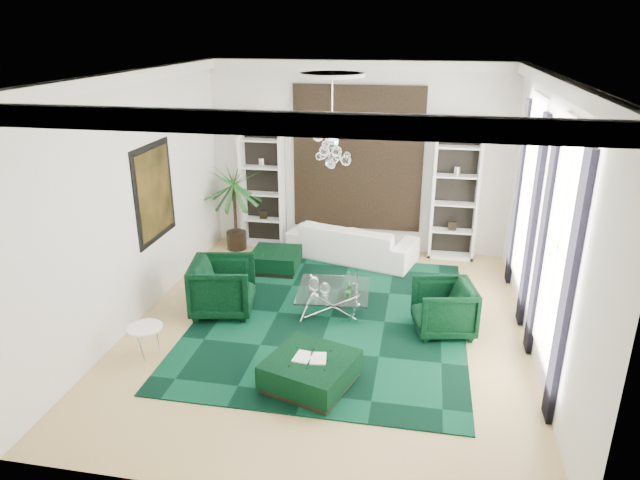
% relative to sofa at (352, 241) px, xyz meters
% --- Properties ---
extents(floor, '(6.00, 7.00, 0.02)m').
position_rel_sofa_xyz_m(floor, '(0.00, -2.85, -0.38)').
color(floor, tan).
rests_on(floor, ground).
extents(ceiling, '(6.00, 7.00, 0.02)m').
position_rel_sofa_xyz_m(ceiling, '(0.00, -2.85, 3.44)').
color(ceiling, white).
rests_on(ceiling, ground).
extents(wall_back, '(6.00, 0.02, 3.80)m').
position_rel_sofa_xyz_m(wall_back, '(0.00, 0.66, 1.53)').
color(wall_back, silver).
rests_on(wall_back, ground).
extents(wall_front, '(6.00, 0.02, 3.80)m').
position_rel_sofa_xyz_m(wall_front, '(0.00, -6.36, 1.53)').
color(wall_front, silver).
rests_on(wall_front, ground).
extents(wall_left, '(0.02, 7.00, 3.80)m').
position_rel_sofa_xyz_m(wall_left, '(-3.01, -2.85, 1.53)').
color(wall_left, silver).
rests_on(wall_left, ground).
extents(wall_right, '(0.02, 7.00, 3.80)m').
position_rel_sofa_xyz_m(wall_right, '(3.01, -2.85, 1.53)').
color(wall_right, silver).
rests_on(wall_right, ground).
extents(crown_molding, '(6.00, 7.00, 0.18)m').
position_rel_sofa_xyz_m(crown_molding, '(0.00, -2.85, 3.33)').
color(crown_molding, white).
rests_on(crown_molding, ceiling).
extents(ceiling_medallion, '(0.90, 0.90, 0.05)m').
position_rel_sofa_xyz_m(ceiling_medallion, '(0.00, -2.55, 3.40)').
color(ceiling_medallion, white).
rests_on(ceiling_medallion, ceiling).
extents(tapestry, '(2.50, 0.06, 2.80)m').
position_rel_sofa_xyz_m(tapestry, '(0.00, 0.61, 1.53)').
color(tapestry, black).
rests_on(tapestry, wall_back).
extents(shelving_left, '(0.90, 0.38, 2.80)m').
position_rel_sofa_xyz_m(shelving_left, '(-1.95, 0.46, 1.03)').
color(shelving_left, white).
rests_on(shelving_left, floor).
extents(shelving_right, '(0.90, 0.38, 2.80)m').
position_rel_sofa_xyz_m(shelving_right, '(1.95, 0.46, 1.03)').
color(shelving_right, white).
rests_on(shelving_right, floor).
extents(painting, '(0.04, 1.30, 1.60)m').
position_rel_sofa_xyz_m(painting, '(-2.97, -2.25, 1.48)').
color(painting, black).
rests_on(painting, wall_left).
extents(window_near, '(0.03, 1.10, 2.90)m').
position_rel_sofa_xyz_m(window_near, '(2.99, -3.75, 1.53)').
color(window_near, white).
rests_on(window_near, wall_right).
extents(curtain_near_a, '(0.07, 0.30, 3.25)m').
position_rel_sofa_xyz_m(curtain_near_a, '(2.96, -4.53, 1.28)').
color(curtain_near_a, black).
rests_on(curtain_near_a, floor).
extents(curtain_near_b, '(0.07, 0.30, 3.25)m').
position_rel_sofa_xyz_m(curtain_near_b, '(2.96, -2.97, 1.28)').
color(curtain_near_b, black).
rests_on(curtain_near_b, floor).
extents(window_far, '(0.03, 1.10, 2.90)m').
position_rel_sofa_xyz_m(window_far, '(2.99, -1.35, 1.53)').
color(window_far, white).
rests_on(window_far, wall_right).
extents(curtain_far_a, '(0.07, 0.30, 3.25)m').
position_rel_sofa_xyz_m(curtain_far_a, '(2.96, -2.13, 1.28)').
color(curtain_far_a, black).
rests_on(curtain_far_a, floor).
extents(curtain_far_b, '(0.07, 0.30, 3.25)m').
position_rel_sofa_xyz_m(curtain_far_b, '(2.96, -0.57, 1.28)').
color(curtain_far_b, black).
rests_on(curtain_far_b, floor).
extents(rug, '(4.20, 5.00, 0.02)m').
position_rel_sofa_xyz_m(rug, '(0.00, -2.55, -0.36)').
color(rug, black).
rests_on(rug, floor).
extents(sofa, '(2.68, 1.61, 0.73)m').
position_rel_sofa_xyz_m(sofa, '(0.00, 0.00, 0.00)').
color(sofa, white).
rests_on(sofa, floor).
extents(armchair_left, '(1.15, 1.13, 0.90)m').
position_rel_sofa_xyz_m(armchair_left, '(-1.75, -2.65, 0.08)').
color(armchair_left, black).
rests_on(armchair_left, floor).
extents(armchair_right, '(1.03, 1.01, 0.80)m').
position_rel_sofa_xyz_m(armchair_right, '(1.75, -2.65, 0.03)').
color(armchair_right, black).
rests_on(armchair_right, floor).
extents(coffee_table, '(1.22, 1.22, 0.39)m').
position_rel_sofa_xyz_m(coffee_table, '(0.00, -2.30, -0.17)').
color(coffee_table, white).
rests_on(coffee_table, floor).
extents(ottoman_side, '(0.91, 0.91, 0.39)m').
position_rel_sofa_xyz_m(ottoman_side, '(-1.35, -0.85, -0.17)').
color(ottoman_side, black).
rests_on(ottoman_side, floor).
extents(ottoman_front, '(1.29, 1.29, 0.41)m').
position_rel_sofa_xyz_m(ottoman_front, '(0.05, -4.40, -0.16)').
color(ottoman_front, black).
rests_on(ottoman_front, floor).
extents(book, '(0.42, 0.28, 0.03)m').
position_rel_sofa_xyz_m(book, '(0.05, -4.40, 0.06)').
color(book, white).
rests_on(book, ottoman_front).
extents(side_table, '(0.64, 0.64, 0.47)m').
position_rel_sofa_xyz_m(side_table, '(-2.35, -4.15, -0.13)').
color(side_table, white).
rests_on(side_table, floor).
extents(palm, '(1.71, 1.71, 2.25)m').
position_rel_sofa_xyz_m(palm, '(-2.45, 0.10, 0.76)').
color(palm, '#1B531C').
rests_on(palm, floor).
extents(chandelier, '(1.09, 1.09, 0.75)m').
position_rel_sofa_xyz_m(chandelier, '(0.00, -2.55, 2.48)').
color(chandelier, white).
rests_on(chandelier, ceiling).
extents(table_plant, '(0.13, 0.11, 0.22)m').
position_rel_sofa_xyz_m(table_plant, '(0.28, -2.54, 0.14)').
color(table_plant, '#1B531C').
rests_on(table_plant, coffee_table).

